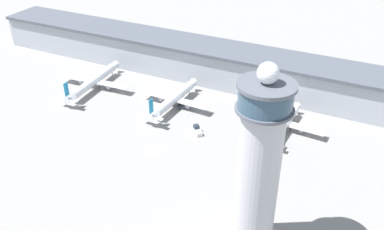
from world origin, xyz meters
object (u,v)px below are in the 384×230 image
(control_tower, at_px, (259,164))
(airplane_gate_charlie, at_px, (285,123))
(airplane_gate_alpha, at_px, (94,81))
(service_truck_fuel, at_px, (278,139))
(service_truck_baggage, at_px, (181,104))
(service_truck_catering, at_px, (197,130))
(airplane_gate_bravo, at_px, (174,99))

(control_tower, bearing_deg, airplane_gate_charlie, 97.02)
(control_tower, xyz_separation_m, airplane_gate_alpha, (-105.84, 60.07, -24.38))
(service_truck_fuel, bearing_deg, airplane_gate_alpha, 177.24)
(service_truck_fuel, xyz_separation_m, service_truck_baggage, (-49.91, 8.50, -0.03))
(airplane_gate_alpha, relative_size, service_truck_catering, 6.17)
(control_tower, xyz_separation_m, service_truck_fuel, (-8.23, 55.37, -27.50))
(airplane_gate_charlie, height_order, service_truck_catering, airplane_gate_charlie)
(service_truck_baggage, bearing_deg, service_truck_catering, -45.91)
(airplane_gate_alpha, xyz_separation_m, airplane_gate_bravo, (45.51, 1.31, 0.13))
(airplane_gate_charlie, relative_size, service_truck_fuel, 4.22)
(airplane_gate_alpha, distance_m, airplane_gate_charlie, 97.99)
(service_truck_catering, distance_m, service_truck_fuel, 34.23)
(airplane_gate_alpha, bearing_deg, service_truck_fuel, -2.76)
(control_tower, distance_m, airplane_gate_alpha, 124.12)
(service_truck_baggage, bearing_deg, airplane_gate_alpha, -175.45)
(airplane_gate_bravo, bearing_deg, service_truck_baggage, 48.61)
(service_truck_fuel, distance_m, service_truck_baggage, 50.63)
(airplane_gate_charlie, distance_m, service_truck_catering, 38.01)
(airplane_gate_alpha, height_order, airplane_gate_bravo, airplane_gate_bravo)
(service_truck_fuel, bearing_deg, airplane_gate_charlie, 88.30)
(airplane_gate_alpha, distance_m, service_truck_fuel, 97.77)
(airplane_gate_charlie, distance_m, service_truck_fuel, 9.54)
(control_tower, bearing_deg, airplane_gate_bravo, 134.51)
(airplane_gate_alpha, xyz_separation_m, service_truck_baggage, (47.70, 3.80, -3.14))
(airplane_gate_alpha, height_order, service_truck_baggage, airplane_gate_alpha)
(airplane_gate_charlie, bearing_deg, airplane_gate_bravo, -176.53)
(control_tower, height_order, service_truck_fuel, control_tower)
(airplane_gate_charlie, bearing_deg, service_truck_baggage, -179.21)
(airplane_gate_charlie, xyz_separation_m, service_truck_baggage, (-50.19, -0.69, -2.58))
(control_tower, height_order, airplane_gate_bravo, control_tower)
(airplane_gate_bravo, bearing_deg, airplane_gate_alpha, -178.35)
(airplane_gate_charlie, xyz_separation_m, service_truck_fuel, (-0.27, -9.19, -2.56))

